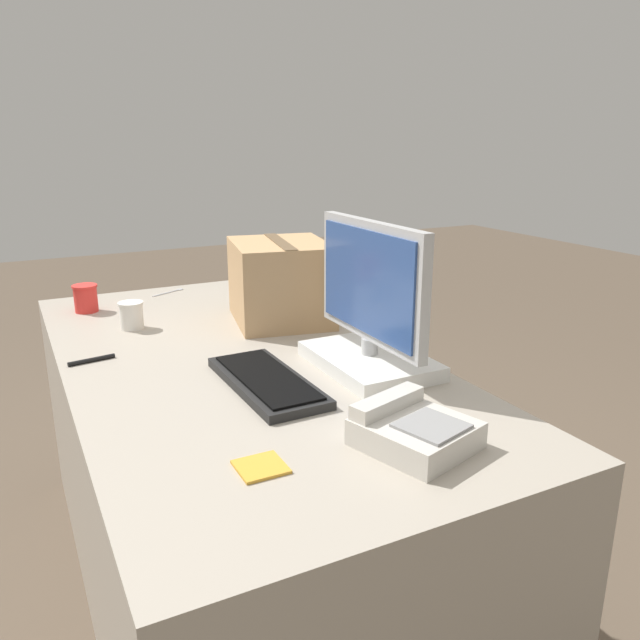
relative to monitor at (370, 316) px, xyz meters
name	(u,v)px	position (x,y,z in m)	size (l,w,h in m)	color
ground_plane	(244,580)	(-0.25, -0.28, -0.89)	(12.00, 12.00, 0.00)	brown
office_desk	(240,474)	(-0.25, -0.28, -0.52)	(1.80, 0.90, 0.75)	#A89E8E
monitor	(370,316)	(0.00, 0.00, 0.00)	(0.46, 0.25, 0.39)	white
keyboard	(267,381)	(0.00, -0.29, -0.13)	(0.41, 0.17, 0.03)	black
desk_phone	(413,430)	(0.41, -0.15, -0.11)	(0.25, 0.24, 0.08)	beige
paper_cup_left	(86,298)	(-0.91, -0.59, -0.09)	(0.08, 0.08, 0.09)	red
paper_cup_right	(131,315)	(-0.64, -0.49, -0.10)	(0.08, 0.08, 0.09)	white
spoon	(172,291)	(-1.06, -0.26, -0.14)	(0.09, 0.15, 0.00)	silver
cardboard_box	(281,282)	(-0.51, -0.03, -0.01)	(0.39, 0.36, 0.26)	tan
pen_marker	(92,360)	(-0.38, -0.65, -0.14)	(0.03, 0.12, 0.01)	black
sticky_note_pad	(261,467)	(0.35, -0.45, -0.14)	(0.09, 0.09, 0.01)	gold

